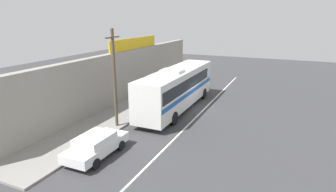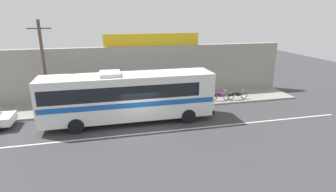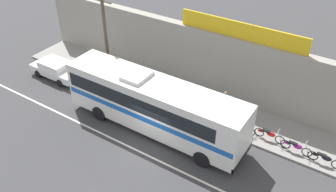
% 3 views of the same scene
% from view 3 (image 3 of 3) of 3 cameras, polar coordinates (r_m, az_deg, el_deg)
% --- Properties ---
extents(ground_plane, '(70.00, 70.00, 0.00)m').
position_cam_3_polar(ground_plane, '(22.04, -3.00, -7.87)').
color(ground_plane, '#3A3A3D').
extents(sidewalk_slab, '(30.00, 3.60, 0.14)m').
position_cam_3_polar(sidewalk_slab, '(25.38, 3.83, -1.01)').
color(sidewalk_slab, gray).
rests_on(sidewalk_slab, ground_plane).
extents(storefront_facade, '(30.00, 0.70, 4.80)m').
position_cam_3_polar(storefront_facade, '(25.74, 6.42, 5.56)').
color(storefront_facade, gray).
rests_on(storefront_facade, ground_plane).
extents(storefront_billboard, '(8.75, 0.12, 1.10)m').
position_cam_3_polar(storefront_billboard, '(23.63, 11.75, 10.25)').
color(storefront_billboard, gold).
rests_on(storefront_billboard, storefront_facade).
extents(road_center_stripe, '(30.00, 0.14, 0.01)m').
position_cam_3_polar(road_center_stripe, '(21.58, -4.25, -9.06)').
color(road_center_stripe, silver).
rests_on(road_center_stripe, ground_plane).
extents(intercity_bus, '(12.12, 2.66, 3.78)m').
position_cam_3_polar(intercity_bus, '(21.93, -2.46, -1.08)').
color(intercity_bus, silver).
rests_on(intercity_bus, ground_plane).
extents(parked_car, '(4.27, 1.91, 1.37)m').
position_cam_3_polar(parked_car, '(29.28, -17.53, 4.20)').
color(parked_car, silver).
rests_on(parked_car, ground_plane).
extents(utility_pole, '(1.60, 0.22, 7.08)m').
position_cam_3_polar(utility_pole, '(25.86, -9.92, 8.94)').
color(utility_pole, brown).
rests_on(utility_pole, sidewalk_slab).
extents(motorcycle_blue, '(1.90, 0.56, 0.94)m').
position_cam_3_polar(motorcycle_blue, '(22.91, 11.61, -4.83)').
color(motorcycle_blue, black).
rests_on(motorcycle_blue, sidewalk_slab).
extents(motorcycle_orange, '(1.93, 0.56, 0.94)m').
position_cam_3_polar(motorcycle_orange, '(22.75, 15.96, -5.96)').
color(motorcycle_orange, black).
rests_on(motorcycle_orange, sidewalk_slab).
extents(motorcycle_green, '(1.89, 0.56, 0.94)m').
position_cam_3_polar(motorcycle_green, '(22.38, 19.86, -7.67)').
color(motorcycle_green, black).
rests_on(motorcycle_green, sidewalk_slab).
extents(motorcycle_red, '(1.94, 0.56, 0.94)m').
position_cam_3_polar(motorcycle_red, '(22.23, 23.87, -9.17)').
color(motorcycle_red, black).
rests_on(motorcycle_red, sidewalk_slab).
extents(pedestrian_far_right, '(0.30, 0.48, 1.63)m').
position_cam_3_polar(pedestrian_far_right, '(24.12, 9.12, -0.65)').
color(pedestrian_far_right, brown).
rests_on(pedestrian_far_right, sidewalk_slab).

